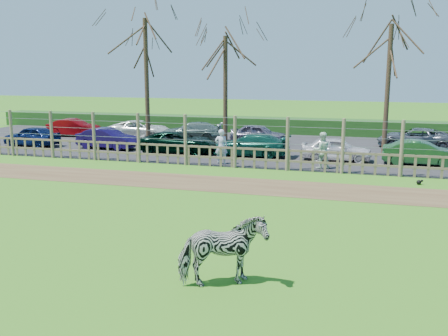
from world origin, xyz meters
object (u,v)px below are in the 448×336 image
(car_0, at_px, (32,136))
(car_10, at_px, (258,134))
(car_4, at_px, (336,149))
(car_5, at_px, (421,153))
(car_12, at_px, (415,138))
(tree_right, at_px, (390,58))
(car_3, at_px, (251,145))
(visitor_a, at_px, (221,147))
(car_8, at_px, (140,129))
(car_1, at_px, (107,138))
(crow, at_px, (419,182))
(car_2, at_px, (179,142))
(zebra, at_px, (222,251))
(tree_left, at_px, (146,52))
(car_9, at_px, (192,131))
(visitor_b, at_px, (322,150))
(car_7, at_px, (74,128))
(tree_mid, at_px, (225,65))

(car_0, distance_m, car_10, 13.90)
(car_0, relative_size, car_4, 1.00)
(car_5, xyz_separation_m, car_12, (0.19, 5.49, 0.00))
(tree_right, bearing_deg, car_3, -158.25)
(visitor_a, bearing_deg, car_8, -54.70)
(car_1, distance_m, car_3, 8.65)
(crow, relative_size, car_5, 0.07)
(car_2, distance_m, car_8, 6.67)
(zebra, xyz_separation_m, car_4, (1.54, 15.93, -0.16))
(zebra, xyz_separation_m, crow, (5.13, 11.49, -0.69))
(car_1, xyz_separation_m, car_4, (13.17, -0.32, 0.00))
(tree_left, distance_m, car_3, 8.32)
(car_1, xyz_separation_m, car_9, (3.66, 4.51, 0.00))
(car_1, height_order, car_9, same)
(visitor_b, height_order, car_8, visitor_b)
(car_2, bearing_deg, tree_left, 56.19)
(visitor_b, distance_m, car_2, 8.39)
(visitor_b, bearing_deg, car_10, -77.53)
(crow, bearing_deg, car_7, 157.32)
(tree_mid, bearing_deg, car_3, -47.97)
(zebra, relative_size, visitor_b, 1.10)
(car_7, bearing_deg, car_9, -92.40)
(visitor_b, xyz_separation_m, car_8, (-12.66, 7.17, -0.26))
(tree_mid, distance_m, car_2, 5.27)
(tree_left, bearing_deg, visitor_a, -34.74)
(car_9, bearing_deg, car_12, 85.67)
(car_4, height_order, car_7, same)
(car_7, bearing_deg, crow, -116.42)
(tree_mid, height_order, visitor_b, tree_mid)
(car_12, bearing_deg, car_4, -31.26)
(car_2, relative_size, car_5, 1.19)
(visitor_a, xyz_separation_m, car_9, (-4.09, 7.29, -0.26))
(crow, xyz_separation_m, car_3, (-8.11, 4.62, 0.53))
(tree_left, height_order, crow, tree_left)
(car_3, xyz_separation_m, car_10, (-0.54, 4.66, 0.00))
(zebra, distance_m, car_12, 22.05)
(visitor_b, bearing_deg, car_5, -175.23)
(zebra, bearing_deg, car_1, 6.36)
(zebra, xyz_separation_m, visitor_b, (0.98, 13.66, 0.10))
(car_8, bearing_deg, car_1, 176.84)
(visitor_a, bearing_deg, car_2, -49.68)
(visitor_a, distance_m, car_7, 14.53)
(car_10, height_order, car_12, same)
(car_0, bearing_deg, zebra, 49.58)
(zebra, bearing_deg, visitor_b, -33.34)
(tree_right, xyz_separation_m, car_2, (-11.05, -2.89, -4.60))
(car_7, bearing_deg, car_0, 176.08)
(car_12, bearing_deg, car_7, -80.98)
(car_7, height_order, car_12, same)
(car_10, bearing_deg, car_1, 122.24)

